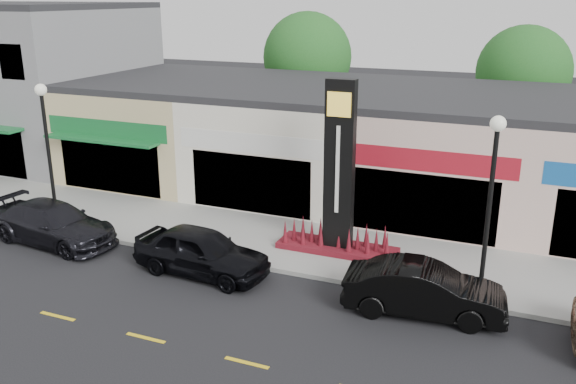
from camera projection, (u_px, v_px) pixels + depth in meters
name	position (u px, v px, depth m)	size (l,w,h in m)	color
ground	(203.00, 290.00, 18.88)	(120.00, 120.00, 0.00)	black
sidewalk	(262.00, 238.00, 22.68)	(52.00, 4.30, 0.15)	gray
curb	(234.00, 262.00, 20.70)	(52.00, 0.20, 0.15)	gray
building_grey_2story	(24.00, 80.00, 34.24)	(12.00, 10.95, 8.30)	slate
shop_beige	(169.00, 124.00, 31.31)	(7.00, 10.85, 4.80)	tan
shop_cream	(296.00, 135.00, 28.76)	(7.00, 10.01, 4.80)	white
shop_pink_w	(446.00, 149.00, 26.21)	(7.00, 10.01, 4.80)	#C9A999
tree_rear_west	(307.00, 57.00, 35.85)	(5.20, 5.20, 7.83)	#382619
tree_rear_mid	(523.00, 72.00, 31.58)	(4.80, 4.80, 7.29)	#382619
lamp_west_near	(47.00, 141.00, 22.92)	(0.44, 0.44, 5.47)	black
lamp_east_near	(491.00, 191.00, 17.08)	(0.44, 0.44, 5.47)	black
pylon_sign	(339.00, 193.00, 20.77)	(4.20, 1.30, 6.00)	#510D17
car_dark_sedan	(53.00, 224.00, 22.28)	(5.13, 2.09, 1.49)	black
car_black_sedan	(201.00, 251.00, 19.78)	(4.58, 1.84, 1.56)	black
car_black_conv	(424.00, 290.00, 17.26)	(4.54, 1.58, 1.50)	black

